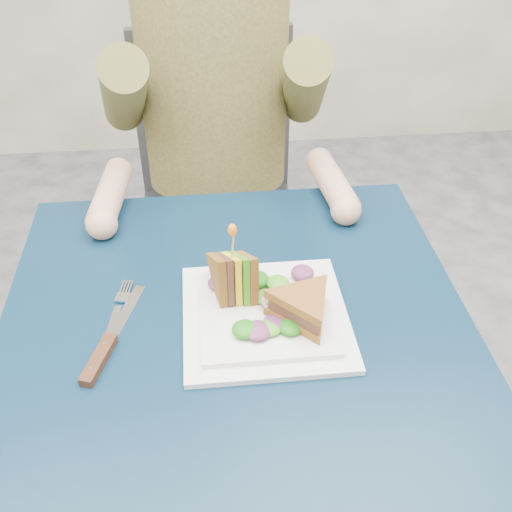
{
  "coord_description": "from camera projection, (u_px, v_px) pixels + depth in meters",
  "views": [
    {
      "loc": [
        -0.04,
        -0.69,
        1.4
      ],
      "look_at": [
        0.04,
        0.04,
        0.82
      ],
      "focal_mm": 42.0,
      "sensor_mm": 36.0,
      "label": 1
    }
  ],
  "objects": [
    {
      "name": "table",
      "position": [
        237.0,
        352.0,
        1.01
      ],
      "size": [
        0.75,
        0.75,
        0.73
      ],
      "color": "black",
      "rests_on": "ground"
    },
    {
      "name": "chair",
      "position": [
        217.0,
        182.0,
        1.65
      ],
      "size": [
        0.42,
        0.4,
        0.93
      ],
      "color": "#47474C",
      "rests_on": "ground"
    },
    {
      "name": "diner",
      "position": [
        213.0,
        64.0,
        1.33
      ],
      "size": [
        0.54,
        0.59,
        0.74
      ],
      "color": "brown",
      "rests_on": "chair"
    },
    {
      "name": "plate",
      "position": [
        265.0,
        315.0,
        0.95
      ],
      "size": [
        0.26,
        0.26,
        0.02
      ],
      "color": "white",
      "rests_on": "table"
    },
    {
      "name": "sandwich_flat",
      "position": [
        303.0,
        307.0,
        0.91
      ],
      "size": [
        0.17,
        0.17,
        0.05
      ],
      "color": "brown",
      "rests_on": "plate"
    },
    {
      "name": "sandwich_upright",
      "position": [
        234.0,
        277.0,
        0.95
      ],
      "size": [
        0.09,
        0.14,
        0.14
      ],
      "color": "brown",
      "rests_on": "plate"
    },
    {
      "name": "fork",
      "position": [
        115.0,
        319.0,
        0.95
      ],
      "size": [
        0.04,
        0.18,
        0.01
      ],
      "color": "silver",
      "rests_on": "table"
    },
    {
      "name": "knife",
      "position": [
        104.0,
        350.0,
        0.89
      ],
      "size": [
        0.08,
        0.22,
        0.02
      ],
      "color": "silver",
      "rests_on": "table"
    },
    {
      "name": "toothpick",
      "position": [
        233.0,
        245.0,
        0.91
      ],
      "size": [
        0.01,
        0.01,
        0.06
      ],
      "primitive_type": "cylinder",
      "rotation": [
        0.14,
        0.07,
        0.0
      ],
      "color": "tan",
      "rests_on": "sandwich_upright"
    },
    {
      "name": "toothpick_frill",
      "position": [
        232.0,
        230.0,
        0.9
      ],
      "size": [
        0.01,
        0.01,
        0.02
      ],
      "primitive_type": "ellipsoid",
      "color": "orange",
      "rests_on": "sandwich_upright"
    },
    {
      "name": "lettuce_spill",
      "position": [
        268.0,
        301.0,
        0.94
      ],
      "size": [
        0.15,
        0.13,
        0.02
      ],
      "primitive_type": null,
      "color": "#337A14",
      "rests_on": "plate"
    },
    {
      "name": "onion_ring",
      "position": [
        275.0,
        300.0,
        0.94
      ],
      "size": [
        0.04,
        0.04,
        0.02
      ],
      "primitive_type": "torus",
      "rotation": [
        0.44,
        0.0,
        0.0
      ],
      "color": "#9E4C7A",
      "rests_on": "plate"
    }
  ]
}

